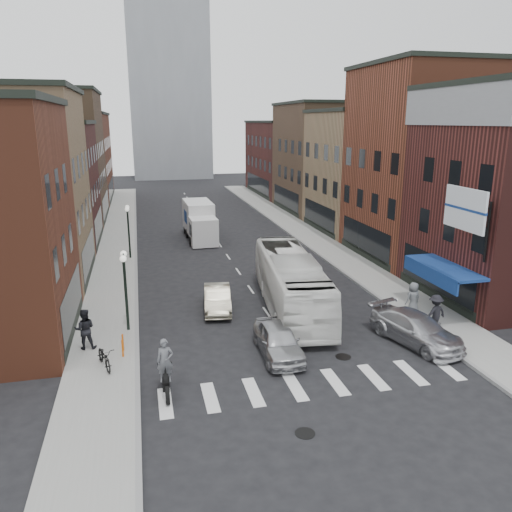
{
  "coord_description": "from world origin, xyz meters",
  "views": [
    {
      "loc": [
        -6.5,
        -19.94,
        10.23
      ],
      "look_at": [
        -0.09,
        7.18,
        2.67
      ],
      "focal_mm": 35.0,
      "sensor_mm": 36.0,
      "label": 1
    }
  ],
  "objects": [
    {
      "name": "sedan_left_far",
      "position": [
        -2.59,
        6.0,
        0.67
      ],
      "size": [
        1.92,
        4.24,
        1.35
      ],
      "primitive_type": "imported",
      "rotation": [
        0.0,
        0.0,
        -0.12
      ],
      "color": "#B5AC92",
      "rests_on": "ground"
    },
    {
      "name": "sidewalk_right",
      "position": [
        8.5,
        22.0,
        0.07
      ],
      "size": [
        3.0,
        74.0,
        0.15
      ],
      "primitive_type": "cube",
      "color": "gray",
      "rests_on": "ground"
    },
    {
      "name": "bldg_left_far_b",
      "position": [
        -14.99,
        49.0,
        5.65
      ],
      "size": [
        10.3,
        16.2,
        11.3
      ],
      "color": "brown",
      "rests_on": "ground"
    },
    {
      "name": "motorcycle_rider",
      "position": [
        -5.9,
        -2.35,
        1.07
      ],
      "size": [
        0.65,
        2.26,
        2.3
      ],
      "rotation": [
        0.0,
        0.0,
        -0.06
      ],
      "color": "black",
      "rests_on": "ground"
    },
    {
      "name": "bldg_right_far_a",
      "position": [
        14.99,
        35.0,
        6.15
      ],
      "size": [
        10.3,
        12.2,
        12.3
      ],
      "color": "brown",
      "rests_on": "ground"
    },
    {
      "name": "bldg_right_mid_a",
      "position": [
        15.0,
        14.0,
        7.15
      ],
      "size": [
        10.3,
        10.2,
        14.3
      ],
      "color": "brown",
      "rests_on": "ground"
    },
    {
      "name": "parked_bicycle",
      "position": [
        -8.32,
        0.16,
        0.62
      ],
      "size": [
        1.15,
        1.91,
        0.95
      ],
      "primitive_type": "imported",
      "rotation": [
        0.0,
        0.0,
        0.31
      ],
      "color": "black",
      "rests_on": "sidewalk_left"
    },
    {
      "name": "billboard_sign",
      "position": [
        8.59,
        0.5,
        6.13
      ],
      "size": [
        1.52,
        3.0,
        3.7
      ],
      "color": "black",
      "rests_on": "ground"
    },
    {
      "name": "ped_left_solo",
      "position": [
        -9.26,
        2.25,
        1.1
      ],
      "size": [
        0.94,
        0.56,
        1.9
      ],
      "primitive_type": "imported",
      "rotation": [
        0.0,
        0.0,
        3.11
      ],
      "color": "black",
      "rests_on": "sidewalk_left"
    },
    {
      "name": "streetlamp_near",
      "position": [
        -7.4,
        4.0,
        2.91
      ],
      "size": [
        0.32,
        1.22,
        4.11
      ],
      "color": "black",
      "rests_on": "ground"
    },
    {
      "name": "sedan_left_near",
      "position": [
        -0.8,
        -0.15,
        0.72
      ],
      "size": [
        1.82,
        4.29,
        1.45
      ],
      "primitive_type": "imported",
      "rotation": [
        0.0,
        0.0,
        -0.03
      ],
      "color": "#B3B4B8",
      "rests_on": "ground"
    },
    {
      "name": "sidewalk_left",
      "position": [
        -8.5,
        22.0,
        0.07
      ],
      "size": [
        3.0,
        74.0,
        0.15
      ],
      "primitive_type": "cube",
      "color": "gray",
      "rests_on": "ground"
    },
    {
      "name": "curb_left",
      "position": [
        -7.0,
        22.0,
        0.0
      ],
      "size": [
        0.2,
        74.0,
        0.16
      ],
      "primitive_type": "cube",
      "color": "gray",
      "rests_on": "ground"
    },
    {
      "name": "box_truck",
      "position": [
        -1.37,
        23.49,
        1.61
      ],
      "size": [
        2.41,
        7.53,
        3.26
      ],
      "rotation": [
        0.0,
        0.0,
        0.02
      ],
      "color": "silver",
      "rests_on": "ground"
    },
    {
      "name": "bike_rack",
      "position": [
        -7.6,
        1.3,
        0.55
      ],
      "size": [
        0.08,
        0.68,
        0.8
      ],
      "color": "#D8590C",
      "rests_on": "sidewalk_left"
    },
    {
      "name": "awning_blue",
      "position": [
        8.93,
        2.5,
        2.63
      ],
      "size": [
        1.8,
        5.0,
        0.78
      ],
      "color": "navy",
      "rests_on": "ground"
    },
    {
      "name": "transit_bus",
      "position": [
        1.44,
        5.25,
        1.58
      ],
      "size": [
        3.96,
        11.54,
        3.15
      ],
      "primitive_type": "imported",
      "rotation": [
        0.0,
        0.0,
        -0.12
      ],
      "color": "white",
      "rests_on": "ground"
    },
    {
      "name": "streetlamp_far",
      "position": [
        -7.4,
        18.0,
        2.91
      ],
      "size": [
        0.32,
        1.22,
        4.11
      ],
      "color": "black",
      "rests_on": "ground"
    },
    {
      "name": "ped_right_c",
      "position": [
        7.47,
        2.57,
        1.05
      ],
      "size": [
        0.97,
        0.73,
        1.8
      ],
      "primitive_type": "imported",
      "rotation": [
        0.0,
        0.0,
        3.33
      ],
      "color": "slate",
      "rests_on": "sidewalk_right"
    },
    {
      "name": "distant_tower",
      "position": [
        0.0,
        78.0,
        25.0
      ],
      "size": [
        14.0,
        14.0,
        50.0
      ],
      "primitive_type": "cube",
      "color": "#9399A0",
      "rests_on": "ground"
    },
    {
      "name": "bldg_right_far_b",
      "position": [
        14.99,
        49.0,
        5.15
      ],
      "size": [
        10.3,
        16.2,
        10.3
      ],
      "color": "#401917",
      "rests_on": "ground"
    },
    {
      "name": "ped_right_a",
      "position": [
        7.4,
        0.39,
        1.08
      ],
      "size": [
        1.29,
        0.8,
        1.86
      ],
      "primitive_type": "imported",
      "rotation": [
        0.0,
        0.0,
        3.32
      ],
      "color": "black",
      "rests_on": "sidewalk_right"
    },
    {
      "name": "bldg_right_mid_b",
      "position": [
        14.99,
        24.0,
        5.65
      ],
      "size": [
        10.3,
        10.2,
        11.3
      ],
      "color": "#A07C58",
      "rests_on": "ground"
    },
    {
      "name": "bldg_left_far_a",
      "position": [
        -14.99,
        35.0,
        6.65
      ],
      "size": [
        10.3,
        12.2,
        13.3
      ],
      "color": "brown",
      "rests_on": "ground"
    },
    {
      "name": "crosswalk_stripes",
      "position": [
        0.0,
        -3.0,
        0.0
      ],
      "size": [
        12.0,
        2.2,
        0.01
      ],
      "primitive_type": "cube",
      "color": "silver",
      "rests_on": "ground"
    },
    {
      "name": "ground",
      "position": [
        0.0,
        0.0,
        0.0
      ],
      "size": [
        160.0,
        160.0,
        0.0
      ],
      "primitive_type": "plane",
      "color": "black",
      "rests_on": "ground"
    },
    {
      "name": "bldg_left_mid_b",
      "position": [
        -14.99,
        24.0,
        5.15
      ],
      "size": [
        10.3,
        10.2,
        10.3
      ],
      "color": "#401917",
      "rests_on": "ground"
    },
    {
      "name": "curb_car",
      "position": [
        5.9,
        -0.43,
        0.72
      ],
      "size": [
        3.28,
        5.35,
        1.45
      ],
      "primitive_type": "imported",
      "rotation": [
        0.0,
        0.0,
        0.27
      ],
      "color": "silver",
      "rests_on": "ground"
    },
    {
      "name": "curb_right",
      "position": [
        7.0,
        22.0,
        0.0
      ],
      "size": [
        0.2,
        74.0,
        0.16
      ],
      "primitive_type": "cube",
      "color": "gray",
      "rests_on": "ground"
    }
  ]
}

